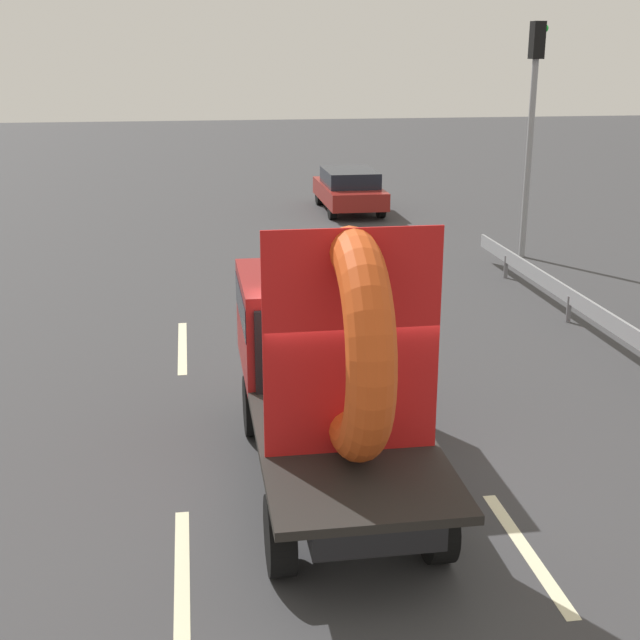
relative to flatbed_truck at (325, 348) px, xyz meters
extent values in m
plane|color=#38383A|center=(0.32, -0.73, -1.65)|extent=(120.00, 120.00, 0.00)
cylinder|color=black|center=(-0.85, 1.12, -1.22)|extent=(0.28, 0.87, 0.87)
cylinder|color=black|center=(0.85, 1.12, -1.22)|extent=(0.28, 0.87, 0.87)
cylinder|color=black|center=(-0.85, -2.36, -1.22)|extent=(0.28, 0.87, 0.87)
cylinder|color=black|center=(0.85, -2.36, -1.22)|extent=(0.28, 0.87, 0.87)
cube|color=black|center=(0.00, -0.58, -0.79)|extent=(1.30, 5.60, 0.25)
cube|color=maroon|center=(0.00, 1.12, 0.01)|extent=(2.00, 2.19, 1.35)
cube|color=black|center=(0.00, 1.07, 0.31)|extent=(2.02, 2.08, 0.44)
cube|color=black|center=(0.00, -1.68, -0.61)|extent=(2.00, 3.40, 0.10)
cube|color=black|center=(0.00, -0.02, -0.01)|extent=(1.80, 0.08, 1.10)
torus|color=#D84C19|center=(0.00, -1.83, 0.68)|extent=(0.50, 2.49, 2.49)
cube|color=red|center=(0.00, -1.83, 0.68)|extent=(1.90, 0.03, 2.49)
cylinder|color=black|center=(2.96, 19.96, -1.32)|extent=(0.23, 0.67, 0.67)
cylinder|color=black|center=(4.59, 19.96, -1.32)|extent=(0.23, 0.67, 0.67)
cylinder|color=black|center=(2.96, 17.16, -1.32)|extent=(0.23, 0.67, 0.67)
cylinder|color=black|center=(4.59, 17.16, -1.32)|extent=(0.23, 0.67, 0.67)
cube|color=maroon|center=(3.78, 18.56, -1.03)|extent=(1.87, 4.37, 0.57)
cube|color=black|center=(3.78, 18.46, -0.48)|extent=(1.69, 2.45, 0.52)
cylinder|color=gray|center=(7.11, 11.14, 0.89)|extent=(0.16, 0.16, 5.08)
cube|color=black|center=(7.11, 11.14, 3.88)|extent=(0.30, 0.36, 0.90)
sphere|color=#19D833|center=(7.28, 11.14, 4.16)|extent=(0.20, 0.20, 0.20)
cube|color=gray|center=(5.89, 3.67, -1.10)|extent=(0.06, 14.40, 0.32)
cylinder|color=slate|center=(5.89, 5.47, -1.37)|extent=(0.10, 0.10, 0.55)
cylinder|color=slate|center=(5.89, 9.07, -1.37)|extent=(0.10, 0.10, 0.55)
cube|color=beige|center=(-1.89, -2.32, -1.65)|extent=(0.16, 2.69, 0.01)
cube|color=beige|center=(-1.89, 5.10, -1.65)|extent=(0.16, 2.95, 0.01)
cube|color=beige|center=(1.89, -2.39, -1.65)|extent=(0.16, 2.48, 0.01)
cube|color=beige|center=(1.89, 5.21, -1.65)|extent=(0.16, 2.37, 0.01)
camera|label=1|loc=(-1.63, -10.24, 3.65)|focal=48.16mm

